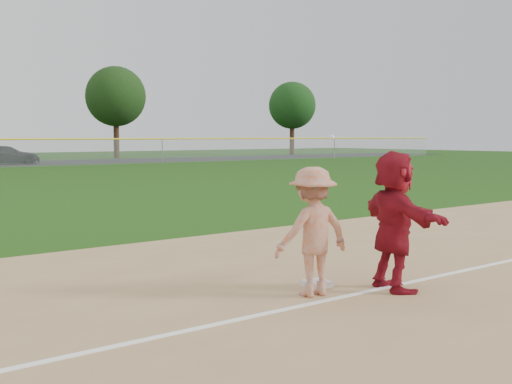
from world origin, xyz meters
TOP-DOWN VIEW (x-y plane):
  - ground at (0.00, 0.00)m, footprint 160.00×160.00m
  - foul_line at (0.00, -0.80)m, footprint 60.00×0.10m
  - first_base at (-0.12, -0.11)m, footprint 0.40×0.40m
  - base_runner at (0.62, -0.94)m, footprint 1.13×1.95m
  - car_right at (8.96, 45.22)m, footprint 5.19×2.56m
  - first_base_play at (-0.52, -0.45)m, footprint 1.23×0.81m
  - tree_3 at (22.00, 52.80)m, footprint 6.00×6.00m
  - tree_4 at (44.00, 51.20)m, footprint 5.60×5.60m

SIDE VIEW (x-z plane):
  - ground at x=0.00m, z-range 0.00..0.00m
  - foul_line at x=0.00m, z-range 0.02..0.03m
  - first_base at x=-0.12m, z-range 0.02..0.10m
  - car_right at x=8.96m, z-range 0.01..1.46m
  - first_base_play at x=-0.52m, z-range -0.20..2.03m
  - base_runner at x=0.62m, z-range 0.02..2.03m
  - tree_4 at x=44.00m, z-range 1.51..10.18m
  - tree_3 at x=22.00m, z-range 1.57..10.76m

